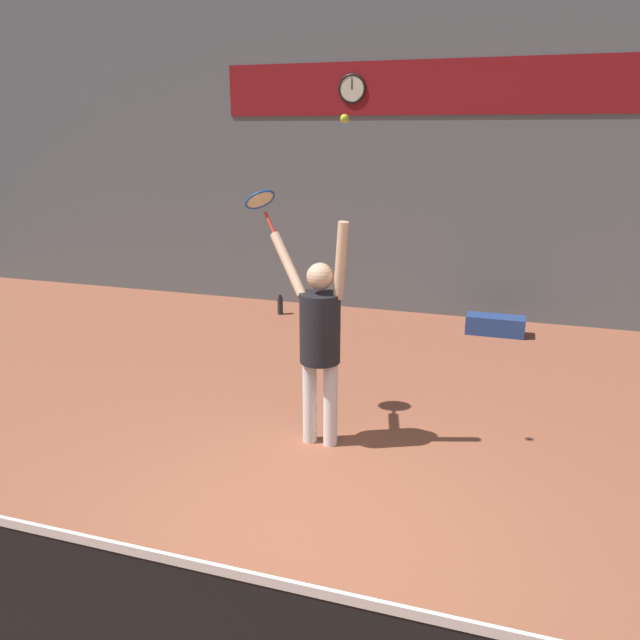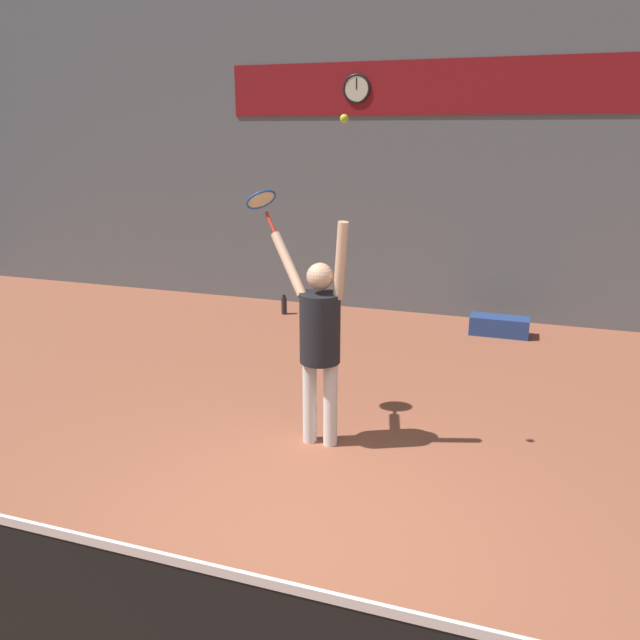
% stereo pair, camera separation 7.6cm
% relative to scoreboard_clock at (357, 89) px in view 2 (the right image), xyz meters
% --- Properties ---
extents(ground_plane, '(18.00, 18.00, 0.00)m').
position_rel_scoreboard_clock_xyz_m(ground_plane, '(1.25, -6.21, -3.40)').
color(ground_plane, '#9E563D').
extents(back_wall, '(18.00, 0.10, 5.00)m').
position_rel_scoreboard_clock_xyz_m(back_wall, '(1.25, 0.08, -0.90)').
color(back_wall, slate).
rests_on(back_wall, ground_plane).
extents(sponsor_banner, '(6.51, 0.02, 0.76)m').
position_rel_scoreboard_clock_xyz_m(sponsor_banner, '(1.25, 0.02, -0.00)').
color(sponsor_banner, maroon).
extents(scoreboard_clock, '(0.43, 0.04, 0.43)m').
position_rel_scoreboard_clock_xyz_m(scoreboard_clock, '(0.00, 0.00, 0.00)').
color(scoreboard_clock, beige).
extents(court_net, '(8.45, 0.07, 1.06)m').
position_rel_scoreboard_clock_xyz_m(court_net, '(1.25, -7.52, -2.90)').
color(court_net, '#333333').
rests_on(court_net, ground_plane).
extents(tennis_player, '(0.87, 0.54, 2.09)m').
position_rel_scoreboard_clock_xyz_m(tennis_player, '(0.94, -4.58, -2.33)').
color(tennis_player, white).
rests_on(tennis_player, ground_plane).
extents(tennis_racket, '(0.40, 0.39, 0.41)m').
position_rel_scoreboard_clock_xyz_m(tennis_racket, '(0.23, -4.16, -1.24)').
color(tennis_racket, red).
extents(tennis_ball, '(0.07, 0.07, 0.07)m').
position_rel_scoreboard_clock_xyz_m(tennis_ball, '(1.18, -4.68, -0.51)').
color(tennis_ball, '#CCDB2D').
extents(water_bottle, '(0.09, 0.09, 0.32)m').
position_rel_scoreboard_clock_xyz_m(water_bottle, '(-0.94, -0.71, -3.26)').
color(water_bottle, '#262628').
rests_on(water_bottle, ground_plane).
extents(equipment_bag, '(0.82, 0.32, 0.27)m').
position_rel_scoreboard_clock_xyz_m(equipment_bag, '(2.36, -0.73, -3.27)').
color(equipment_bag, navy).
rests_on(equipment_bag, ground_plane).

